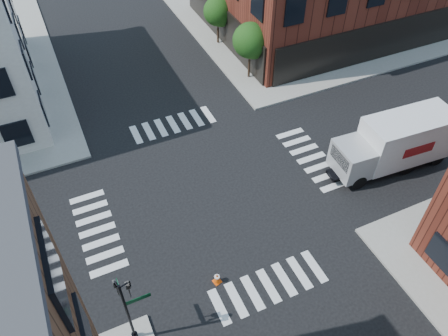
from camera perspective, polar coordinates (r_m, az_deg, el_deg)
name	(u,v)px	position (r m, az deg, el deg)	size (l,w,h in m)	color
ground	(213,191)	(26.34, -1.49, -3.06)	(120.00, 120.00, 0.00)	black
tree_near	(251,42)	(34.12, 3.56, 16.09)	(2.69, 2.69, 4.49)	black
tree_far	(218,13)	(39.05, -0.73, 19.61)	(2.43, 2.43, 4.07)	black
signal_pole	(127,305)	(19.29, -12.57, -17.03)	(1.29, 1.24, 4.60)	black
box_truck	(396,143)	(28.71, 21.53, 3.11)	(7.94, 2.83, 3.54)	silver
traffic_cone	(217,278)	(22.41, -0.92, -14.17)	(0.46, 0.46, 0.71)	#EC500A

